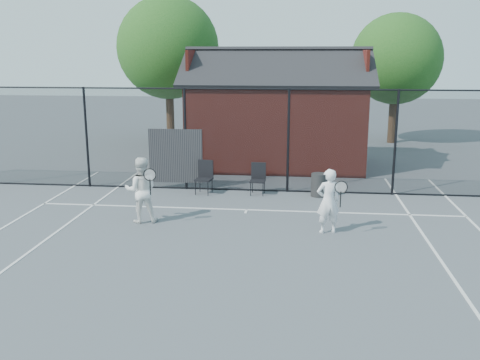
# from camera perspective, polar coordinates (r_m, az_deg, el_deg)

# --- Properties ---
(ground) EXTENTS (80.00, 80.00, 0.00)m
(ground) POSITION_cam_1_polar(r_m,az_deg,el_deg) (11.01, -0.81, -7.62)
(ground) COLOR #4F575B
(ground) RESTS_ON ground
(court_lines) EXTENTS (11.02, 18.00, 0.01)m
(court_lines) POSITION_cam_1_polar(r_m,az_deg,el_deg) (9.80, -1.77, -10.33)
(court_lines) COLOR silver
(court_lines) RESTS_ON ground
(fence) EXTENTS (22.04, 3.00, 3.00)m
(fence) POSITION_cam_1_polar(r_m,az_deg,el_deg) (15.49, 0.32, 4.06)
(fence) COLOR black
(fence) RESTS_ON ground
(clubhouse) EXTENTS (6.50, 4.36, 4.19)m
(clubhouse) POSITION_cam_1_polar(r_m,az_deg,el_deg) (19.37, 3.93, 6.36)
(clubhouse) COLOR maroon
(clubhouse) RESTS_ON ground
(tree_left) EXTENTS (4.48, 4.48, 6.44)m
(tree_left) POSITION_cam_1_polar(r_m,az_deg,el_deg) (24.40, -7.66, 13.78)
(tree_left) COLOR #322514
(tree_left) RESTS_ON ground
(tree_right) EXTENTS (3.97, 3.97, 5.70)m
(tree_right) POSITION_cam_1_polar(r_m,az_deg,el_deg) (25.07, 16.33, 12.26)
(tree_right) COLOR #322514
(tree_right) RESTS_ON ground
(player_front) EXTENTS (0.69, 0.55, 1.47)m
(player_front) POSITION_cam_1_polar(r_m,az_deg,el_deg) (12.07, 9.40, -2.23)
(player_front) COLOR white
(player_front) RESTS_ON ground
(player_back) EXTENTS (0.91, 0.76, 1.57)m
(player_back) POSITION_cam_1_polar(r_m,az_deg,el_deg) (12.89, -10.50, -1.05)
(player_back) COLOR white
(player_back) RESTS_ON ground
(chair_left) EXTENTS (0.52, 0.54, 0.94)m
(chair_left) POSITION_cam_1_polar(r_m,az_deg,el_deg) (15.36, -3.89, 0.23)
(chair_left) COLOR black
(chair_left) RESTS_ON ground
(chair_right) EXTENTS (0.45, 0.46, 0.88)m
(chair_right) POSITION_cam_1_polar(r_m,az_deg,el_deg) (15.26, 1.90, 0.06)
(chair_right) COLOR black
(chair_right) RESTS_ON ground
(waste_bin) EXTENTS (0.45, 0.45, 0.66)m
(waste_bin) POSITION_cam_1_polar(r_m,az_deg,el_deg) (15.26, 8.42, -0.52)
(waste_bin) COLOR black
(waste_bin) RESTS_ON ground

